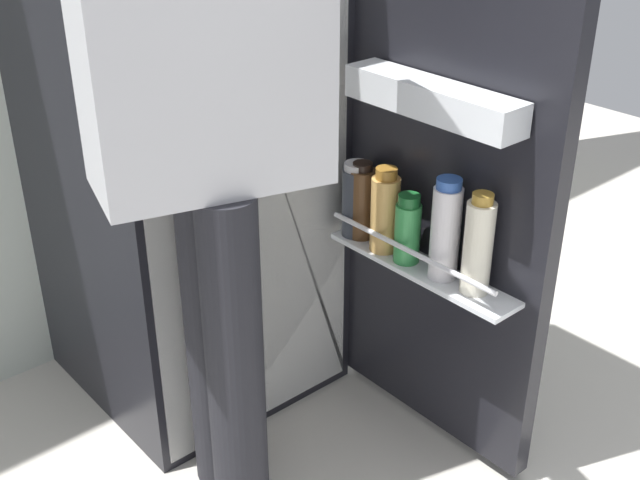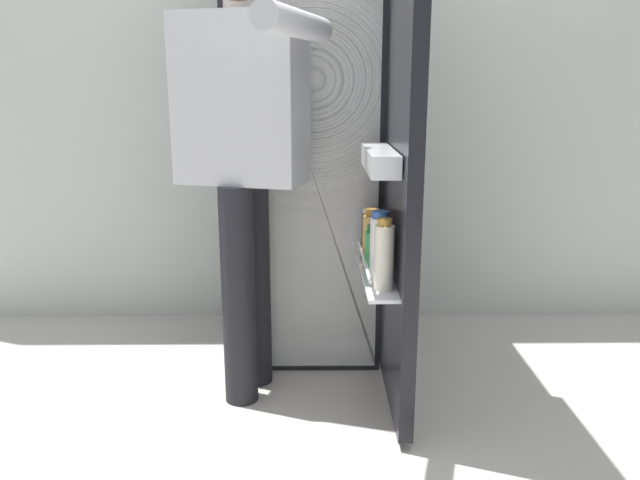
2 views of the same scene
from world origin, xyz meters
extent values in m
plane|color=#B7B2A8|center=(0.00, 0.00, 0.00)|extent=(5.89, 5.89, 0.00)
cube|color=black|center=(0.00, 0.56, 0.90)|extent=(0.60, 0.61, 1.80)
cube|color=white|center=(0.00, 0.25, 0.90)|extent=(0.56, 0.01, 1.76)
cube|color=white|center=(0.00, 0.30, 0.83)|extent=(0.52, 0.09, 0.01)
cube|color=black|center=(0.32, -0.04, 0.90)|extent=(0.05, 0.58, 1.74)
cube|color=white|center=(0.25, -0.04, 0.49)|extent=(0.10, 0.51, 0.01)
cylinder|color=silver|center=(0.21, -0.04, 0.55)|extent=(0.01, 0.49, 0.01)
cube|color=white|center=(0.25, -0.04, 0.89)|extent=(0.09, 0.43, 0.07)
cylinder|color=white|center=(0.25, -0.10, 0.61)|extent=(0.07, 0.07, 0.21)
cylinder|color=#335BB2|center=(0.25, -0.10, 0.72)|extent=(0.06, 0.06, 0.02)
cylinder|color=brown|center=(0.25, 0.16, 0.58)|extent=(0.07, 0.07, 0.17)
cylinder|color=black|center=(0.25, 0.16, 0.68)|extent=(0.05, 0.05, 0.02)
cylinder|color=green|center=(0.24, 0.00, 0.57)|extent=(0.06, 0.06, 0.14)
cylinder|color=#195B28|center=(0.24, 0.00, 0.65)|extent=(0.05, 0.05, 0.03)
cylinder|color=tan|center=(0.24, 0.07, 0.59)|extent=(0.07, 0.07, 0.18)
cylinder|color=#996623|center=(0.24, 0.07, 0.69)|extent=(0.05, 0.05, 0.02)
cylinder|color=#EDE5CC|center=(0.26, -0.19, 0.60)|extent=(0.06, 0.06, 0.21)
cylinder|color=#B78933|center=(0.26, -0.19, 0.72)|extent=(0.05, 0.05, 0.02)
cylinder|color=#333842|center=(0.25, 0.17, 0.58)|extent=(0.07, 0.07, 0.17)
cylinder|color=silver|center=(0.25, 0.17, 0.68)|extent=(0.06, 0.06, 0.02)
cylinder|color=gold|center=(0.07, 0.30, 0.89)|extent=(0.08, 0.08, 0.11)
cylinder|color=black|center=(-0.19, 0.17, 0.40)|extent=(0.12, 0.12, 0.80)
cylinder|color=black|center=(-0.23, 0.02, 0.40)|extent=(0.12, 0.12, 0.80)
cube|color=silver|center=(-0.21, 0.09, 1.08)|extent=(0.47, 0.33, 0.57)
cylinder|color=silver|center=(-0.15, 0.30, 1.06)|extent=(0.08, 0.08, 0.53)
camera|label=1|loc=(-0.98, -1.10, 1.41)|focal=45.43mm
camera|label=2|loc=(0.04, -2.08, 1.15)|focal=35.09mm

